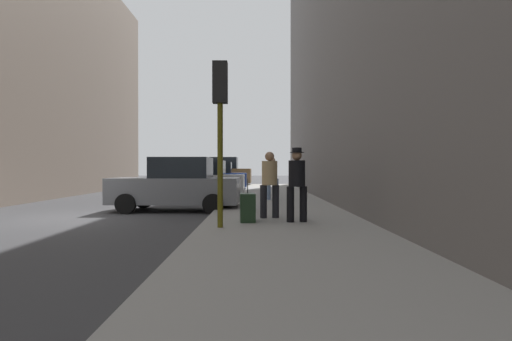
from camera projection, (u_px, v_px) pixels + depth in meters
The scene contains 13 objects.
ground_plane at pixel (73, 218), 11.44m from camera, with size 120.00×120.00×0.00m, color #38383A.
sidewalk at pixel (282, 216), 11.43m from camera, with size 4.00×40.00×0.15m, color gray.
parked_gray_coupe at pixel (178, 186), 13.32m from camera, with size 4.25×2.15×1.79m.
parked_silver_sedan at pixel (202, 180), 19.15m from camera, with size 4.24×2.13×1.79m.
parked_blue_sedan at pixel (214, 177), 24.81m from camera, with size 4.23×2.12×1.79m.
parked_bronze_suv at pixel (222, 173), 30.81m from camera, with size 4.65×2.16×2.25m.
fire_hydrant at pixel (239, 188), 18.69m from camera, with size 0.42×0.22×0.70m.
traffic_light at pixel (221, 108), 8.67m from camera, with size 0.32×0.32×3.60m.
pedestrian_in_tan_coat at pixel (270, 181), 10.30m from camera, with size 0.52×0.46×1.71m.
pedestrian_with_fedora at pixel (297, 181), 9.54m from camera, with size 0.52×0.46×1.78m.
pedestrian_in_jeans at pixel (273, 176), 16.12m from camera, with size 0.52×0.45×1.71m.
rolling_suitcase at pixel (248, 207), 9.60m from camera, with size 0.40×0.58×1.04m.
duffel_bag at pixel (250, 206), 11.91m from camera, with size 0.32×0.44×0.28m.
Camera 1 is at (5.28, -11.42, 1.45)m, focal length 28.00 mm.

